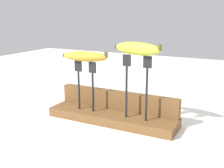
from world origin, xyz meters
The scene contains 7 objects.
ground_plane centered at (0.00, 0.00, 0.00)m, with size 3.00×3.00×0.00m, color white.
wooden_board centered at (0.00, 0.00, 0.02)m, with size 0.44×0.12×0.03m, color brown.
board_backstop centered at (0.00, 0.04, 0.06)m, with size 0.44×0.03×0.06m, color brown.
fork_stand_left centered at (-0.09, -0.02, 0.13)m, with size 0.08×0.01×0.17m.
fork_stand_right centered at (0.09, -0.02, 0.15)m, with size 0.09×0.01×0.20m.
banana_raised_left centered at (-0.09, -0.02, 0.22)m, with size 0.17×0.06×0.04m.
banana_raised_right centered at (0.09, -0.02, 0.25)m, with size 0.17×0.07×0.04m.
Camera 1 is at (0.41, -0.80, 0.36)m, focal length 45.08 mm.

